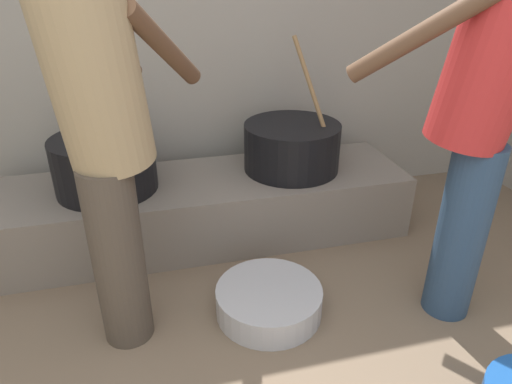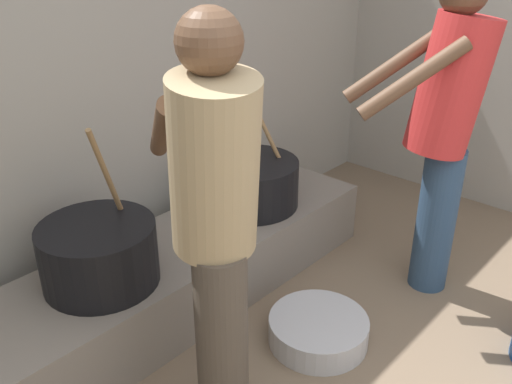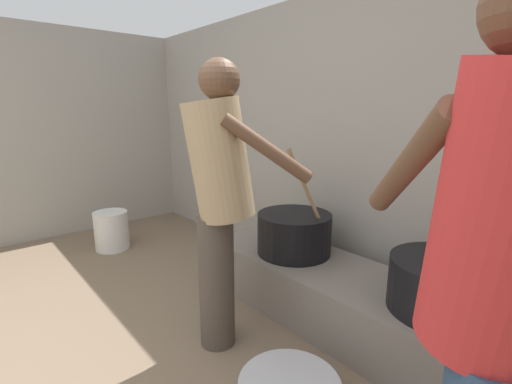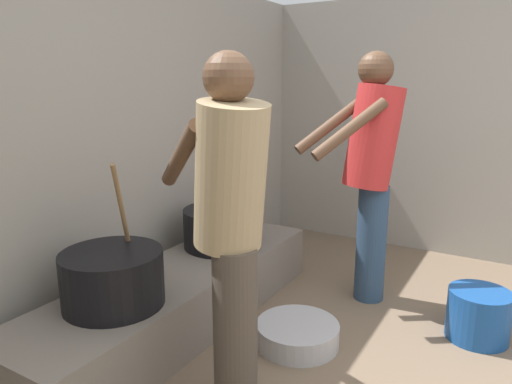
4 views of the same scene
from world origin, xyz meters
TOP-DOWN VIEW (x-y plane):
  - block_enclosure_rear at (0.00, 2.47)m, footprint 5.59×0.20m
  - hearth_ledge at (0.47, 1.95)m, footprint 2.22×0.60m
  - cooking_pot_main at (0.97, 1.97)m, footprint 0.53×0.53m
  - cooking_pot_secondary at (-0.03, 1.95)m, footprint 0.51×0.51m
  - cook_in_tan_shirt at (0.05, 1.28)m, footprint 0.62×0.73m
  - cook_in_red_shirt at (1.40, 1.09)m, footprint 0.71×0.69m
  - metal_mixing_bowl at (0.64, 1.23)m, footprint 0.47×0.47m

SIDE VIEW (x-z plane):
  - metal_mixing_bowl at x=0.64m, z-range 0.00..0.13m
  - hearth_ledge at x=0.47m, z-range 0.00..0.35m
  - cooking_pot_main at x=0.97m, z-range 0.13..0.84m
  - cooking_pot_secondary at x=-0.03m, z-range 0.13..0.86m
  - cook_in_tan_shirt at x=0.05m, z-range 0.11..1.70m
  - cook_in_red_shirt at x=1.40m, z-range 0.12..1.76m
  - block_enclosure_rear at x=0.00m, z-range 0.00..2.15m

